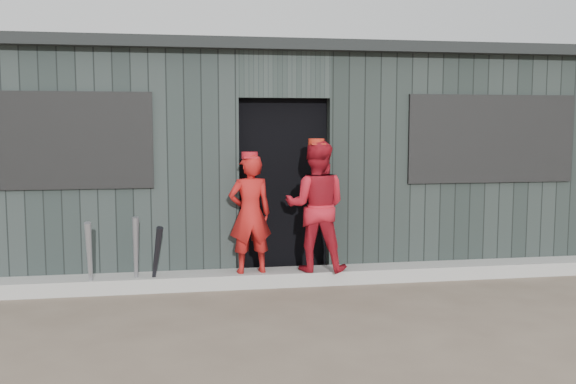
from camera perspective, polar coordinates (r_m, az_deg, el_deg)
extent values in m
plane|color=brown|center=(5.29, 3.36, -12.90)|extent=(80.00, 80.00, 0.00)
cube|color=gray|center=(6.98, -0.03, -7.55)|extent=(8.00, 0.36, 0.15)
cone|color=gray|center=(6.71, -17.22, -5.67)|extent=(0.09, 0.29, 0.77)
cone|color=gray|center=(6.74, -13.36, -5.42)|extent=(0.09, 0.19, 0.79)
cone|color=black|center=(6.69, -11.64, -5.85)|extent=(0.18, 0.32, 0.70)
imported|color=#A41614|center=(6.76, -3.39, -1.95)|extent=(0.49, 0.35, 1.25)
imported|color=#A81421|center=(6.85, 2.51, -1.27)|extent=(0.79, 0.69, 1.39)
imported|color=silver|center=(7.63, 2.94, -2.58)|extent=(0.60, 0.42, 1.15)
cube|color=black|center=(8.46, -1.94, 2.54)|extent=(7.60, 2.70, 2.20)
cube|color=#28302E|center=(7.07, -18.71, 1.94)|extent=(3.50, 0.20, 2.50)
cube|color=#252C2A|center=(7.76, 16.23, 2.36)|extent=(3.50, 0.20, 2.50)
cube|color=#2C3432|center=(7.08, -0.41, 10.36)|extent=(1.00, 0.20, 0.50)
cube|color=#2A322F|center=(9.78, 21.37, 2.89)|extent=(0.20, 3.00, 2.50)
cube|color=#28302E|center=(9.85, -3.04, 3.31)|extent=(8.00, 0.20, 2.50)
cube|color=black|center=(8.49, -1.97, 11.74)|extent=(8.30, 3.30, 0.12)
cube|color=black|center=(6.97, -20.17, 4.31)|extent=(2.00, 0.04, 1.00)
cube|color=black|center=(7.71, 17.69, 4.52)|extent=(2.00, 0.04, 1.00)
cube|color=black|center=(7.40, -3.18, 3.19)|extent=(0.22, 0.22, 0.90)
cube|color=black|center=(7.44, -0.51, 2.83)|extent=(0.20, 0.17, 0.77)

